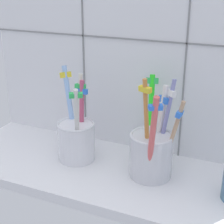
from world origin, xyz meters
TOP-DOWN VIEW (x-y plane):
  - counter_slab at (0.00, 0.00)cm, footprint 64.00×22.00cm
  - tile_wall_back at (0.00, 12.00)cm, footprint 64.00×2.20cm
  - toothbrush_cup_left at (-7.76, 1.62)cm, footprint 9.13×9.73cm
  - toothbrush_cup_right at (7.80, 1.56)cm, footprint 9.54×12.67cm

SIDE VIEW (x-z plane):
  - counter_slab at x=0.00cm, z-range 0.00..2.00cm
  - toothbrush_cup_left at x=-7.76cm, z-range -2.27..15.54cm
  - toothbrush_cup_right at x=7.80cm, z-range -2.43..16.58cm
  - tile_wall_back at x=0.00cm, z-range 0.00..45.00cm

